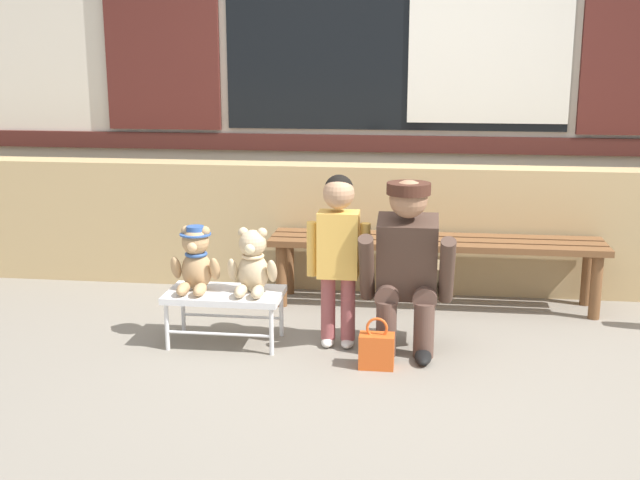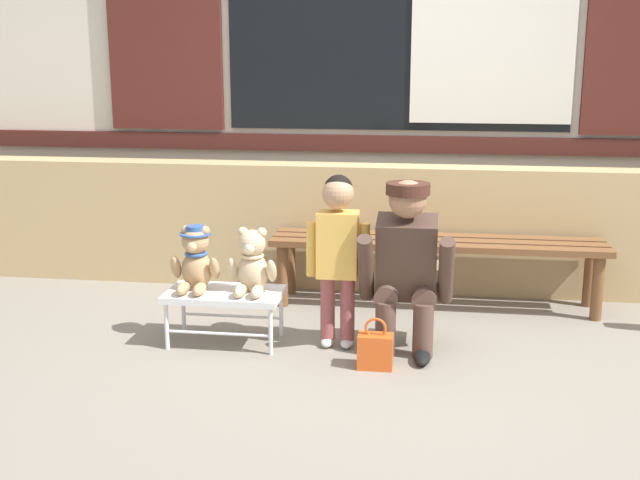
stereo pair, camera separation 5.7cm
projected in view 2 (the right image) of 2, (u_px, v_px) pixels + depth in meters
The scene contains 10 objects.
ground_plane at pixel (373, 365), 4.19m from camera, with size 60.00×60.00×0.00m, color gray.
brick_low_wall at pixel (391, 228), 5.46m from camera, with size 7.74×0.25×0.85m, color tan.
shop_facade at pixel (399, 35), 5.66m from camera, with size 7.90×0.26×3.39m.
wooden_bench_long at pixel (437, 249), 5.08m from camera, with size 2.10×0.40×0.44m.
small_display_bench at pixel (225, 297), 4.46m from camera, with size 0.64×0.36×0.30m.
teddy_bear_with_hat at pixel (196, 260), 4.43m from camera, with size 0.28×0.27×0.36m.
teddy_bear_plain at pixel (252, 264), 4.39m from camera, with size 0.28×0.26×0.36m.
child_standing at pixel (338, 242), 4.33m from camera, with size 0.35×0.18×0.96m.
adult_crouching at pixel (408, 266), 4.28m from camera, with size 0.50×0.49×0.95m.
handbag_on_ground at pixel (375, 350), 4.13m from camera, with size 0.18×0.11×0.27m.
Camera 2 is at (0.29, -3.92, 1.60)m, focal length 45.04 mm.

